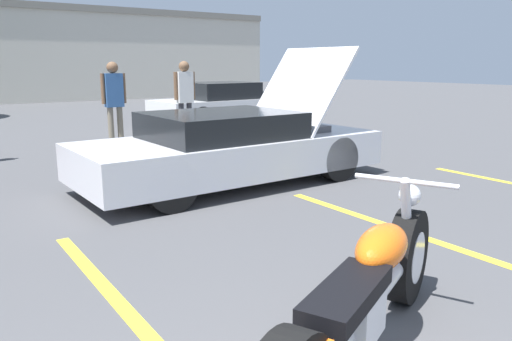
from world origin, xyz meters
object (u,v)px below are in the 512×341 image
Objects in this scene: spectator_midground at (185,93)px; spectator_far_lot at (282,100)px; parked_car_right_row at (224,105)px; spectator_by_show_car at (114,97)px; motorcycle at (364,301)px; show_car_hood_open at (233,147)px.

spectator_far_lot is (1.18, -2.10, -0.07)m from spectator_midground.
spectator_midground reaches higher than parked_car_right_row.
spectator_by_show_car is 3.49m from spectator_far_lot.
show_car_hood_open is (1.82, 4.35, 0.13)m from motorcycle.
spectator_midground is 1.06× the size of spectator_far_lot.
parked_car_right_row is at bearing 42.82° from spectator_midground.
motorcycle is 8.59m from spectator_by_show_car.
spectator_midground reaches higher than spectator_far_lot.
parked_car_right_row is at bearing 58.57° from show_car_hood_open.
motorcycle is at bearing -123.94° from spectator_far_lot.
spectator_by_show_car reaches higher than parked_car_right_row.
show_car_hood_open is 3.28m from spectator_far_lot.
spectator_midground reaches higher than spectator_by_show_car.
spectator_by_show_car is 0.99× the size of spectator_midground.
spectator_midground is at bearing -140.90° from parked_car_right_row.
spectator_far_lot is (4.32, 6.42, 0.59)m from motorcycle.
parked_car_right_row is 4.58m from spectator_by_show_car.
spectator_by_show_car is 1.67m from spectator_midground.
motorcycle is at bearing -99.88° from spectator_by_show_car.
motorcycle is 1.40× the size of spectator_by_show_car.
parked_car_right_row is at bearing 75.15° from spectator_far_lot.
show_car_hood_open reaches higher than spectator_far_lot.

